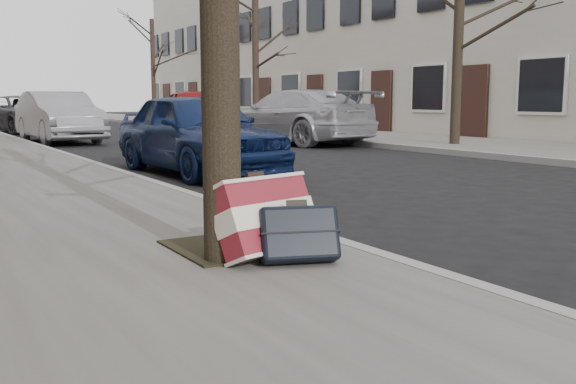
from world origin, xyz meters
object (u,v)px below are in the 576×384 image
car_near_mid (59,117)px  suitcase_red (266,218)px  suitcase_navy (299,233)px  car_near_front (197,132)px

car_near_mid → suitcase_red: bearing=-99.4°
suitcase_red → suitcase_navy: suitcase_red is taller
suitcase_navy → car_near_mid: car_near_mid is taller
suitcase_red → car_near_front: bearing=56.9°
suitcase_red → suitcase_navy: size_ratio=1.40×
suitcase_navy → car_near_mid: bearing=103.6°
suitcase_red → suitcase_navy: bearing=-79.8°
suitcase_navy → suitcase_red: bearing=134.1°
suitcase_navy → car_near_front: (1.86, 5.95, 0.33)m
suitcase_navy → car_near_mid: size_ratio=0.12×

